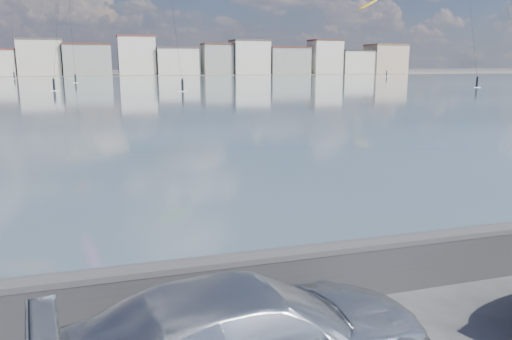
{
  "coord_description": "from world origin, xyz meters",
  "views": [
    {
      "loc": [
        -1.74,
        -4.97,
        4.21
      ],
      "look_at": [
        1.0,
        4.0,
        2.2
      ],
      "focal_mm": 35.0,
      "sensor_mm": 36.0,
      "label": 1
    }
  ],
  "objects": [
    {
      "name": "bay_water",
      "position": [
        0.0,
        91.5,
        0.01
      ],
      "size": [
        500.0,
        177.0,
        0.0
      ],
      "primitive_type": "cube",
      "color": "#384A52",
      "rests_on": "ground"
    },
    {
      "name": "far_shore_strip",
      "position": [
        0.0,
        200.0,
        0.01
      ],
      "size": [
        500.0,
        60.0,
        0.0
      ],
      "primitive_type": "cube",
      "color": "#4C473D",
      "rests_on": "ground"
    },
    {
      "name": "seawall",
      "position": [
        0.0,
        2.7,
        0.58
      ],
      "size": [
        400.0,
        0.36,
        1.08
      ],
      "color": "#28282B",
      "rests_on": "ground"
    },
    {
      "name": "far_buildings",
      "position": [
        1.31,
        186.0,
        6.03
      ],
      "size": [
        240.79,
        13.26,
        14.6
      ],
      "color": "beige",
      "rests_on": "ground"
    },
    {
      "name": "car_silver",
      "position": [
        -0.11,
        0.59,
        0.75
      ],
      "size": [
        5.41,
        2.77,
        1.5
      ],
      "primitive_type": "imported",
      "rotation": [
        0.0,
        0.0,
        1.7
      ],
      "color": "#B4B7BB",
      "rests_on": "ground"
    },
    {
      "name": "kitesurfer_1",
      "position": [
        85.76,
        151.95,
        23.36
      ],
      "size": [
        9.44,
        15.91,
        26.11
      ],
      "color": "#BF8C19",
      "rests_on": "ground"
    }
  ]
}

